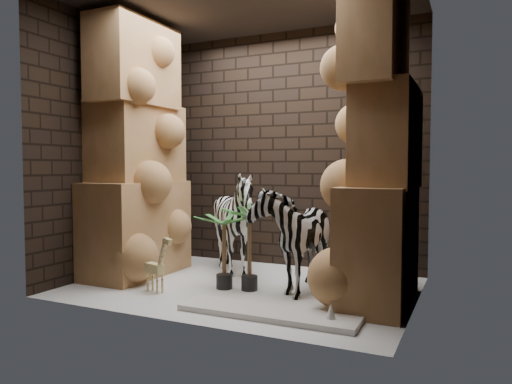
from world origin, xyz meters
The scene contains 14 objects.
floor centered at (0.00, 0.00, 0.00)m, with size 3.50×3.50×0.00m, color silver.
ceiling centered at (0.00, 0.00, 3.00)m, with size 3.50×3.50×0.00m, color #2C2623.
wall_back centered at (0.00, 1.25, 1.50)m, with size 3.50×3.50×0.00m, color black.
wall_front centered at (0.00, -1.25, 1.50)m, with size 3.50×3.50×0.00m, color black.
wall_left centered at (-1.75, 0.00, 1.50)m, with size 3.00×3.00×0.00m, color black.
wall_right centered at (1.75, 0.00, 1.50)m, with size 3.00×3.00×0.00m, color black.
rock_pillar_left centered at (-1.40, 0.00, 1.50)m, with size 0.68×1.30×3.00m, color tan, non-canonical shape.
rock_pillar_right centered at (1.42, 0.00, 1.50)m, with size 0.58×1.25×3.00m, color tan, non-canonical shape.
zebra_right centered at (0.53, 0.18, 0.64)m, with size 0.58×1.08×1.28m, color white.
zebra_left centered at (-0.36, 0.50, 0.55)m, with size 0.98×1.21×1.10m, color white.
giraffe_toy centered at (-0.72, -0.57, 0.31)m, with size 0.32×0.11×0.62m, color #DAC881, non-canonical shape.
palm_front centered at (0.12, -0.09, 0.43)m, with size 0.36×0.36×0.87m, color #21672E, non-canonical shape.
palm_back centered at (-0.14, -0.14, 0.39)m, with size 0.36×0.36×0.79m, color #21672E, non-canonical shape.
surfboard centered at (0.63, -0.79, 0.03)m, with size 1.59×0.39×0.05m, color silver.
Camera 1 is at (2.23, -4.45, 1.27)m, focal length 33.25 mm.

